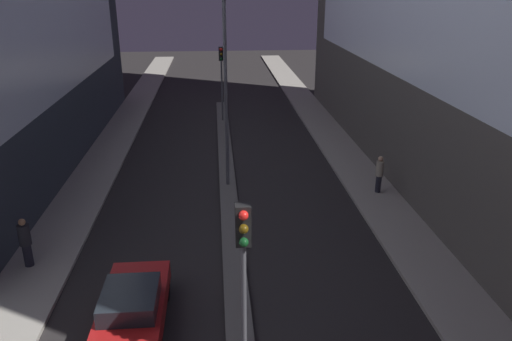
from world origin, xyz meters
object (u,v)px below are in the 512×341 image
street_lamp (225,42)px  pedestrian_on_right_sidewalk (379,173)px  traffic_light_mid (221,67)px  pedestrian_on_left_sidewalk (25,241)px  traffic_light_near (244,264)px  car_left_lane (133,307)px

street_lamp → pedestrian_on_right_sidewalk: size_ratio=5.51×
traffic_light_mid → street_lamp: size_ratio=0.52×
pedestrian_on_left_sidewalk → traffic_light_near: bearing=-42.6°
traffic_light_near → street_lamp: bearing=90.0°
street_lamp → pedestrian_on_left_sidewalk: bearing=-136.4°
traffic_light_near → pedestrian_on_left_sidewalk: traffic_light_near is taller
traffic_light_near → car_left_lane: 5.18m
pedestrian_on_left_sidewalk → car_left_lane: bearing=-40.9°
traffic_light_mid → street_lamp: street_lamp is taller
car_left_lane → pedestrian_on_right_sidewalk: bearing=41.4°
traffic_light_mid → car_left_lane: size_ratio=1.21×
pedestrian_on_left_sidewalk → pedestrian_on_right_sidewalk: 14.82m
car_left_lane → pedestrian_on_right_sidewalk: 13.13m
traffic_light_mid → pedestrian_on_left_sidewalk: (-7.01, -18.27, -2.72)m
street_lamp → pedestrian_on_right_sidewalk: street_lamp is taller
traffic_light_near → traffic_light_mid: (0.00, 24.71, 0.00)m
car_left_lane → pedestrian_on_right_sidewalk: (9.84, 8.68, 0.34)m
traffic_light_near → street_lamp: size_ratio=0.52×
traffic_light_mid → car_left_lane: traffic_light_mid is taller
traffic_light_mid → pedestrian_on_right_sidewalk: traffic_light_mid is taller
traffic_light_near → pedestrian_on_left_sidewalk: bearing=137.4°
street_lamp → car_left_lane: (-2.97, -10.17, -6.06)m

